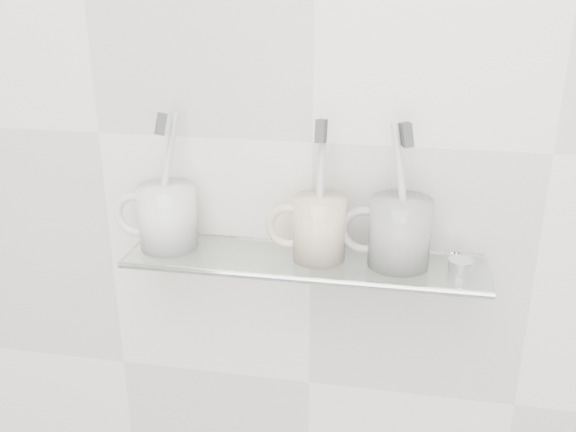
% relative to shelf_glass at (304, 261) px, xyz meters
% --- Properties ---
extents(wall_back, '(2.50, 0.00, 2.50)m').
position_rel_shelf_glass_xyz_m(wall_back, '(0.00, 0.06, 0.15)').
color(wall_back, silver).
rests_on(wall_back, ground).
extents(shelf_glass, '(0.50, 0.12, 0.01)m').
position_rel_shelf_glass_xyz_m(shelf_glass, '(0.00, 0.00, 0.00)').
color(shelf_glass, silver).
rests_on(shelf_glass, wall_back).
extents(shelf_rail, '(0.50, 0.01, 0.01)m').
position_rel_shelf_glass_xyz_m(shelf_rail, '(0.00, -0.06, 0.00)').
color(shelf_rail, silver).
rests_on(shelf_rail, shelf_glass).
extents(bracket_left, '(0.02, 0.03, 0.02)m').
position_rel_shelf_glass_xyz_m(bracket_left, '(-0.21, 0.05, -0.01)').
color(bracket_left, silver).
rests_on(bracket_left, wall_back).
extents(bracket_right, '(0.02, 0.03, 0.02)m').
position_rel_shelf_glass_xyz_m(bracket_right, '(0.21, 0.05, -0.01)').
color(bracket_right, silver).
rests_on(bracket_right, wall_back).
extents(mug_left, '(0.09, 0.09, 0.09)m').
position_rel_shelf_glass_xyz_m(mug_left, '(-0.20, 0.00, 0.05)').
color(mug_left, silver).
rests_on(mug_left, shelf_glass).
extents(mug_left_handle, '(0.07, 0.01, 0.07)m').
position_rel_shelf_glass_xyz_m(mug_left_handle, '(-0.25, 0.00, 0.05)').
color(mug_left_handle, silver).
rests_on(mug_left_handle, mug_left).
extents(toothbrush_left, '(0.04, 0.07, 0.18)m').
position_rel_shelf_glass_xyz_m(toothbrush_left, '(-0.20, 0.00, 0.10)').
color(toothbrush_left, silver).
rests_on(toothbrush_left, mug_left).
extents(bristles_left, '(0.02, 0.03, 0.04)m').
position_rel_shelf_glass_xyz_m(bristles_left, '(-0.20, 0.00, 0.19)').
color(bristles_left, '#3F4043').
rests_on(bristles_left, toothbrush_left).
extents(mug_center, '(0.08, 0.08, 0.09)m').
position_rel_shelf_glass_xyz_m(mug_center, '(0.02, 0.00, 0.05)').
color(mug_center, beige).
rests_on(mug_center, shelf_glass).
extents(mug_center_handle, '(0.07, 0.01, 0.07)m').
position_rel_shelf_glass_xyz_m(mug_center_handle, '(-0.02, 0.00, 0.05)').
color(mug_center_handle, beige).
rests_on(mug_center_handle, mug_center).
extents(toothbrush_center, '(0.01, 0.05, 0.19)m').
position_rel_shelf_glass_xyz_m(toothbrush_center, '(0.02, 0.00, 0.10)').
color(toothbrush_center, silver).
rests_on(toothbrush_center, mug_center).
extents(bristles_center, '(0.01, 0.03, 0.03)m').
position_rel_shelf_glass_xyz_m(bristles_center, '(0.02, 0.00, 0.19)').
color(bristles_center, '#3F4043').
rests_on(bristles_center, toothbrush_center).
extents(mug_right, '(0.10, 0.10, 0.09)m').
position_rel_shelf_glass_xyz_m(mug_right, '(0.13, 0.00, 0.05)').
color(mug_right, white).
rests_on(mug_right, shelf_glass).
extents(mug_right_handle, '(0.07, 0.01, 0.07)m').
position_rel_shelf_glass_xyz_m(mug_right_handle, '(0.08, 0.00, 0.05)').
color(mug_right_handle, white).
rests_on(mug_right_handle, mug_right).
extents(toothbrush_right, '(0.04, 0.03, 0.19)m').
position_rel_shelf_glass_xyz_m(toothbrush_right, '(0.13, 0.00, 0.10)').
color(toothbrush_right, silver).
rests_on(toothbrush_right, mug_right).
extents(bristles_right, '(0.02, 0.03, 0.03)m').
position_rel_shelf_glass_xyz_m(bristles_right, '(0.13, 0.00, 0.19)').
color(bristles_right, '#3F4043').
rests_on(bristles_right, toothbrush_right).
extents(chrome_cap, '(0.03, 0.03, 0.01)m').
position_rel_shelf_glass_xyz_m(chrome_cap, '(0.21, 0.00, 0.01)').
color(chrome_cap, silver).
rests_on(chrome_cap, shelf_glass).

